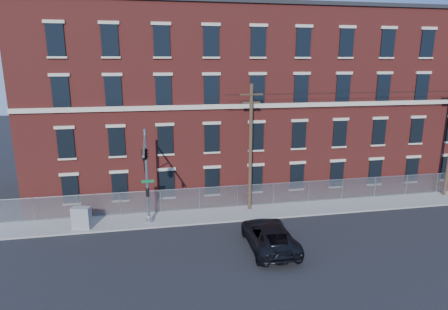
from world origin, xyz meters
TOP-DOWN VIEW (x-y plane):
  - ground at (0.00, 0.00)m, footprint 140.00×140.00m
  - sidewalk at (12.00, 5.00)m, footprint 65.00×3.00m
  - mill_building at (12.00, 13.93)m, footprint 55.30×14.32m
  - chain_link_fence at (12.00, 6.30)m, footprint 59.06×0.06m
  - traffic_signal_mast at (-6.00, 2.18)m, footprint 0.90×6.75m
  - utility_pole_near at (2.00, 5.60)m, footprint 1.80×0.28m
  - pickup_truck at (1.65, -0.79)m, footprint 2.86×6.03m
  - utility_cabinet at (-10.70, 4.20)m, footprint 1.40×0.93m

SIDE VIEW (x-z plane):
  - ground at x=0.00m, z-range 0.00..0.00m
  - sidewalk at x=12.00m, z-range 0.00..0.12m
  - pickup_truck at x=1.65m, z-range 0.00..1.66m
  - utility_cabinet at x=-10.70m, z-range 0.12..1.72m
  - chain_link_fence at x=12.00m, z-range 0.13..1.98m
  - utility_pole_near at x=2.00m, z-range 0.34..10.34m
  - traffic_signal_mast at x=-6.00m, z-range 1.89..8.89m
  - mill_building at x=12.00m, z-range 0.00..16.30m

